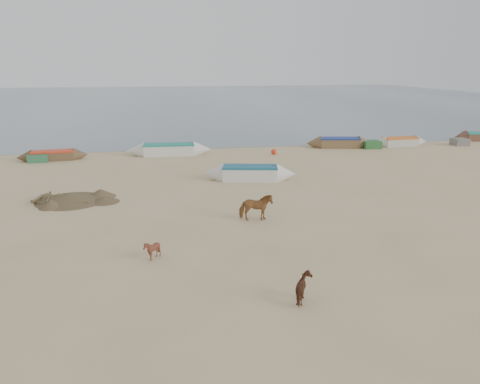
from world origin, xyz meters
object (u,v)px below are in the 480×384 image
cow_adult (256,207)px  calf_front (152,250)px  near_canoe (250,173)px  calf_right (305,289)px

cow_adult → calf_front: (-4.76, -3.68, -0.25)m
calf_front → cow_adult: bearing=120.6°
cow_adult → near_canoe: bearing=-5.0°
near_canoe → calf_right: bearing=-83.9°
calf_front → near_canoe: (6.10, 11.46, 0.07)m
cow_adult → calf_front: cow_adult is taller
calf_front → calf_right: calf_right is taller
calf_front → near_canoe: near_canoe is taller
calf_right → calf_front: bearing=47.1°
calf_front → near_canoe: bearing=144.8°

